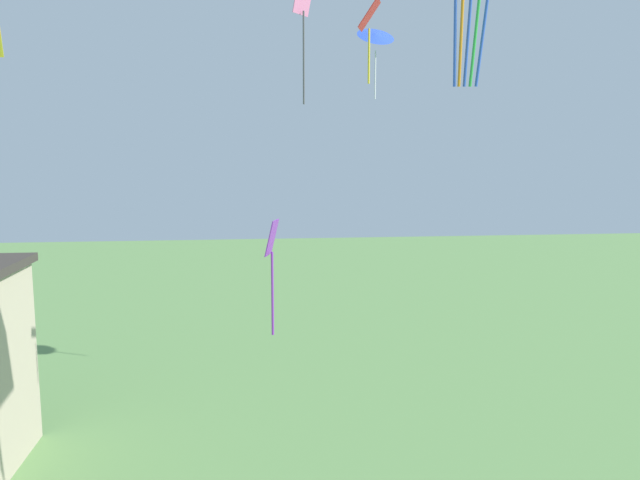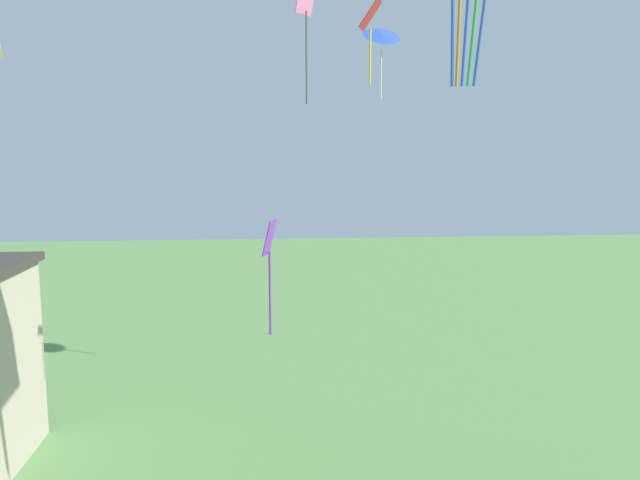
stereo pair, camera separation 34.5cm
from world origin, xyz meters
name	(u,v)px [view 2 (the right image)]	position (x,y,z in m)	size (l,w,h in m)	color
kite_purple_streamer	(270,258)	(-1.16, 7.97, 6.69)	(0.32, 0.54, 2.31)	purple
kite_blue_delta	(382,36)	(2.82, 17.73, 12.74)	(1.44, 1.30, 2.57)	blue
kite_pink_diamond	(306,15)	(-0.10, 12.84, 12.34)	(0.62, 0.69, 3.27)	pink
kite_red_diamond	(370,25)	(1.26, 10.76, 11.70)	(0.62, 0.69, 1.91)	red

